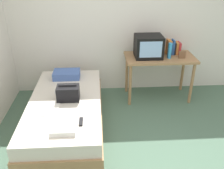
{
  "coord_description": "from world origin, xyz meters",
  "views": [
    {
      "loc": [
        -0.45,
        -2.23,
        2.21
      ],
      "look_at": [
        -0.25,
        1.08,
        0.52
      ],
      "focal_mm": 39.29,
      "sensor_mm": 36.0,
      "label": 1
    }
  ],
  "objects_px": {
    "bed": "(67,115)",
    "magazine": "(50,109)",
    "tv": "(148,46)",
    "water_bottle": "(170,51)",
    "book_row": "(173,47)",
    "picture_frame": "(182,55)",
    "remote_dark": "(81,122)",
    "desk": "(159,62)",
    "folded_towel": "(63,129)",
    "pillow": "(67,74)",
    "remote_silver": "(57,91)",
    "handbag": "(68,93)"
  },
  "relations": [
    {
      "from": "remote_dark",
      "to": "remote_silver",
      "type": "bearing_deg",
      "value": 116.16
    },
    {
      "from": "desk",
      "to": "magazine",
      "type": "relative_size",
      "value": 4.0
    },
    {
      "from": "bed",
      "to": "desk",
      "type": "bearing_deg",
      "value": 30.06
    },
    {
      "from": "book_row",
      "to": "magazine",
      "type": "xyz_separation_m",
      "value": [
        -1.91,
        -1.25,
        -0.37
      ]
    },
    {
      "from": "pillow",
      "to": "handbag",
      "type": "distance_m",
      "value": 0.71
    },
    {
      "from": "bed",
      "to": "remote_dark",
      "type": "xyz_separation_m",
      "value": [
        0.25,
        -0.55,
        0.27
      ]
    },
    {
      "from": "picture_frame",
      "to": "pillow",
      "type": "height_order",
      "value": "picture_frame"
    },
    {
      "from": "tv",
      "to": "folded_towel",
      "type": "bearing_deg",
      "value": -128.14
    },
    {
      "from": "desk",
      "to": "pillow",
      "type": "distance_m",
      "value": 1.56
    },
    {
      "from": "book_row",
      "to": "picture_frame",
      "type": "relative_size",
      "value": 2.06
    },
    {
      "from": "pillow",
      "to": "magazine",
      "type": "relative_size",
      "value": 1.45
    },
    {
      "from": "desk",
      "to": "pillow",
      "type": "bearing_deg",
      "value": -173.58
    },
    {
      "from": "tv",
      "to": "remote_dark",
      "type": "height_order",
      "value": "tv"
    },
    {
      "from": "magazine",
      "to": "bed",
      "type": "bearing_deg",
      "value": 58.37
    },
    {
      "from": "tv",
      "to": "remote_dark",
      "type": "distance_m",
      "value": 1.82
    },
    {
      "from": "remote_dark",
      "to": "desk",
      "type": "bearing_deg",
      "value": 48.55
    },
    {
      "from": "tv",
      "to": "handbag",
      "type": "xyz_separation_m",
      "value": [
        -1.25,
        -0.88,
        -0.35
      ]
    },
    {
      "from": "folded_towel",
      "to": "book_row",
      "type": "bearing_deg",
      "value": 45.22
    },
    {
      "from": "desk",
      "to": "folded_towel",
      "type": "distance_m",
      "value": 2.15
    },
    {
      "from": "bed",
      "to": "magazine",
      "type": "xyz_separation_m",
      "value": [
        -0.16,
        -0.26,
        0.26
      ]
    },
    {
      "from": "desk",
      "to": "magazine",
      "type": "bearing_deg",
      "value": -145.88
    },
    {
      "from": "remote_silver",
      "to": "tv",
      "type": "bearing_deg",
      "value": 23.75
    },
    {
      "from": "picture_frame",
      "to": "magazine",
      "type": "bearing_deg",
      "value": -152.97
    },
    {
      "from": "book_row",
      "to": "folded_towel",
      "type": "bearing_deg",
      "value": -134.78
    },
    {
      "from": "picture_frame",
      "to": "remote_dark",
      "type": "height_order",
      "value": "picture_frame"
    },
    {
      "from": "book_row",
      "to": "remote_dark",
      "type": "xyz_separation_m",
      "value": [
        -1.5,
        -1.55,
        -0.37
      ]
    },
    {
      "from": "tv",
      "to": "folded_towel",
      "type": "relative_size",
      "value": 1.57
    },
    {
      "from": "tv",
      "to": "handbag",
      "type": "distance_m",
      "value": 1.56
    },
    {
      "from": "remote_dark",
      "to": "pillow",
      "type": "bearing_deg",
      "value": 103.1
    },
    {
      "from": "tv",
      "to": "water_bottle",
      "type": "xyz_separation_m",
      "value": [
        0.34,
        -0.08,
        -0.05
      ]
    },
    {
      "from": "picture_frame",
      "to": "magazine",
      "type": "relative_size",
      "value": 0.42
    },
    {
      "from": "pillow",
      "to": "remote_silver",
      "type": "distance_m",
      "value": 0.47
    },
    {
      "from": "magazine",
      "to": "folded_towel",
      "type": "height_order",
      "value": "folded_towel"
    },
    {
      "from": "handbag",
      "to": "remote_silver",
      "type": "relative_size",
      "value": 2.08
    },
    {
      "from": "tv",
      "to": "book_row",
      "type": "xyz_separation_m",
      "value": [
        0.45,
        0.12,
        -0.07
      ]
    },
    {
      "from": "water_bottle",
      "to": "folded_towel",
      "type": "xyz_separation_m",
      "value": [
        -1.58,
        -1.5,
        -0.36
      ]
    },
    {
      "from": "handbag",
      "to": "remote_dark",
      "type": "xyz_separation_m",
      "value": [
        0.2,
        -0.55,
        -0.09
      ]
    },
    {
      "from": "picture_frame",
      "to": "folded_towel",
      "type": "relative_size",
      "value": 0.43
    },
    {
      "from": "bed",
      "to": "tv",
      "type": "xyz_separation_m",
      "value": [
        1.3,
        0.87,
        0.7
      ]
    },
    {
      "from": "picture_frame",
      "to": "book_row",
      "type": "bearing_deg",
      "value": 112.22
    },
    {
      "from": "remote_dark",
      "to": "bed",
      "type": "bearing_deg",
      "value": 114.08
    },
    {
      "from": "handbag",
      "to": "pillow",
      "type": "bearing_deg",
      "value": 97.75
    },
    {
      "from": "book_row",
      "to": "desk",
      "type": "bearing_deg",
      "value": -153.51
    },
    {
      "from": "handbag",
      "to": "magazine",
      "type": "relative_size",
      "value": 1.03
    },
    {
      "from": "pillow",
      "to": "remote_silver",
      "type": "relative_size",
      "value": 2.93
    },
    {
      "from": "bed",
      "to": "water_bottle",
      "type": "height_order",
      "value": "water_bottle"
    },
    {
      "from": "picture_frame",
      "to": "magazine",
      "type": "xyz_separation_m",
      "value": [
        -2.0,
        -1.02,
        -0.32
      ]
    },
    {
      "from": "folded_towel",
      "to": "water_bottle",
      "type": "bearing_deg",
      "value": 43.49
    },
    {
      "from": "tv",
      "to": "pillow",
      "type": "xyz_separation_m",
      "value": [
        -1.34,
        -0.17,
        -0.39
      ]
    },
    {
      "from": "remote_dark",
      "to": "water_bottle",
      "type": "bearing_deg",
      "value": 43.97
    }
  ]
}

